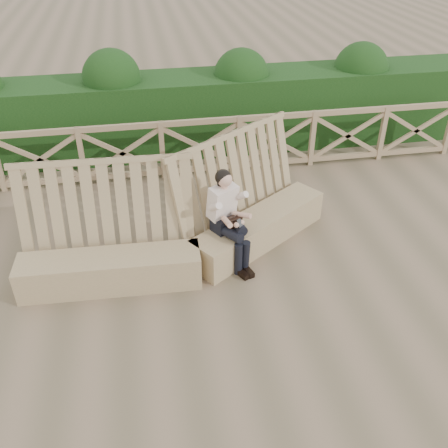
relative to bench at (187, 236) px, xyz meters
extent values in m
plane|color=brown|center=(0.57, -0.91, -0.41)|extent=(60.00, 60.00, 0.00)
cube|color=#8F7751|center=(-1.08, -0.38, -0.17)|extent=(2.43, 0.60, 0.49)
cube|color=#8F7751|center=(-1.07, -0.11, 0.41)|extent=(2.42, 0.56, 1.60)
cube|color=#8F7751|center=(1.12, 0.24, -0.17)|extent=(2.27, 1.76, 0.49)
cube|color=#8F7751|center=(0.97, 0.46, 0.41)|extent=(2.25, 1.72, 1.60)
cube|color=black|center=(0.54, -0.03, 0.18)|extent=(0.43, 0.39, 0.21)
cube|color=beige|center=(0.52, 0.01, 0.51)|extent=(0.47, 0.43, 0.51)
sphere|color=tan|center=(0.54, -0.03, 0.88)|extent=(0.28, 0.28, 0.20)
sphere|color=black|center=(0.53, 0.00, 0.90)|extent=(0.30, 0.30, 0.22)
cylinder|color=black|center=(0.56, -0.25, 0.16)|extent=(0.34, 0.46, 0.14)
cylinder|color=black|center=(0.69, -0.16, 0.23)|extent=(0.34, 0.46, 0.16)
cylinder|color=black|center=(0.66, -0.44, -0.17)|extent=(0.16, 0.16, 0.49)
cylinder|color=black|center=(0.77, -0.40, -0.17)|extent=(0.16, 0.16, 0.49)
cube|color=black|center=(0.70, -0.52, -0.37)|extent=(0.19, 0.24, 0.08)
cube|color=black|center=(0.79, -0.49, -0.37)|extent=(0.19, 0.24, 0.08)
cube|color=black|center=(0.64, -0.18, 0.28)|extent=(0.25, 0.21, 0.14)
cube|color=black|center=(0.70, -0.32, 0.34)|extent=(0.10, 0.11, 0.12)
cube|color=olive|center=(0.57, 2.59, 0.64)|extent=(10.10, 0.07, 0.10)
cube|color=olive|center=(0.57, 2.59, -0.29)|extent=(10.10, 0.07, 0.10)
cube|color=black|center=(0.57, 3.79, 0.34)|extent=(12.00, 1.20, 1.50)
camera|label=1|loc=(-0.51, -5.78, 4.07)|focal=40.00mm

